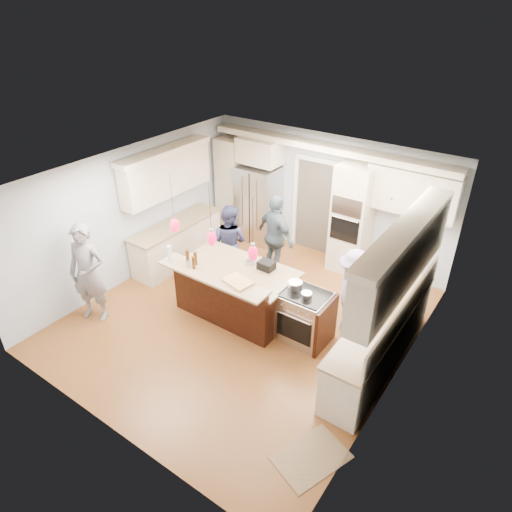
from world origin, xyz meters
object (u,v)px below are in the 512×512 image
Objects in this scene: kitchen_island at (236,290)px; person_bar_end at (88,273)px; refrigerator at (258,204)px; island_range at (306,317)px; person_far_left at (229,242)px.

person_bar_end reaches higher than kitchen_island.
person_bar_end is at bearing -99.72° from refrigerator.
person_far_left reaches higher than island_range.
refrigerator is 1.72m from person_far_left.
island_range is 2.43m from person_far_left.
person_bar_end is 1.17× the size of person_far_left.
kitchen_island is (1.30, -2.57, -0.42)m from refrigerator.
island_range is (1.41, 0.08, -0.03)m from kitchen_island.
refrigerator is at bearing 116.89° from kitchen_island.
island_range is (2.71, -2.49, -0.44)m from refrigerator.
person_bar_end reaches higher than person_far_left.
refrigerator is at bearing -81.42° from person_far_left.
refrigerator is at bearing 137.41° from island_range.
person_far_left is (0.45, -1.66, -0.10)m from refrigerator.
kitchen_island is 1.13× the size of person_bar_end.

